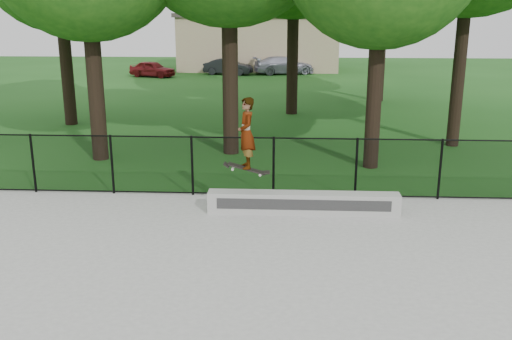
% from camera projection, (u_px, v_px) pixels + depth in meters
% --- Properties ---
extents(ground, '(100.00, 100.00, 0.00)m').
position_uv_depth(ground, '(263.00, 325.00, 8.42)').
color(ground, '#194C15').
rests_on(ground, ground).
extents(concrete_slab, '(14.00, 12.00, 0.06)m').
position_uv_depth(concrete_slab, '(263.00, 323.00, 8.41)').
color(concrete_slab, '#989893').
rests_on(concrete_slab, ground).
extents(grind_ledge, '(4.30, 0.40, 0.49)m').
position_uv_depth(grind_ledge, '(303.00, 203.00, 12.82)').
color(grind_ledge, '#A8A8A3').
rests_on(grind_ledge, concrete_slab).
extents(car_a, '(3.49, 2.33, 1.11)m').
position_uv_depth(car_a, '(152.00, 69.00, 39.76)').
color(car_a, maroon).
rests_on(car_a, ground).
extents(car_b, '(3.30, 1.70, 1.14)m').
position_uv_depth(car_b, '(228.00, 67.00, 41.10)').
color(car_b, black).
rests_on(car_b, ground).
extents(car_c, '(4.37, 2.81, 1.27)m').
position_uv_depth(car_c, '(284.00, 65.00, 41.48)').
color(car_c, '#9696AA').
rests_on(car_c, ground).
extents(skater_airborne, '(0.82, 0.64, 1.73)m').
position_uv_depth(skater_airborne, '(246.00, 135.00, 12.26)').
color(skater_airborne, black).
rests_on(skater_airborne, ground).
extents(chainlink_fence, '(16.06, 0.06, 1.50)m').
position_uv_depth(chainlink_fence, '(274.00, 167.00, 13.88)').
color(chainlink_fence, black).
rests_on(chainlink_fence, concrete_slab).
extents(distant_building, '(12.40, 6.40, 4.30)m').
position_uv_depth(distant_building, '(259.00, 41.00, 44.48)').
color(distant_building, tan).
rests_on(distant_building, ground).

